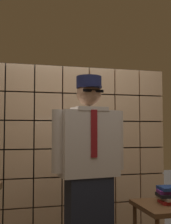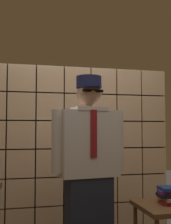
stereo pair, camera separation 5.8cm
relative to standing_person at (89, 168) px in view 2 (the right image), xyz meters
The scene contains 4 objects.
glass_block_wall 1.02m from the standing_person, 84.85° to the left, with size 2.37×0.10×2.03m.
standing_person is the anchor object (origin of this frame).
side_table 0.81m from the standing_person, ahead, with size 0.52×0.52×0.56m.
book_stack 0.78m from the standing_person, ahead, with size 0.26×0.21×0.15m.
Camera 2 is at (-0.69, -2.12, 1.22)m, focal length 46.53 mm.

